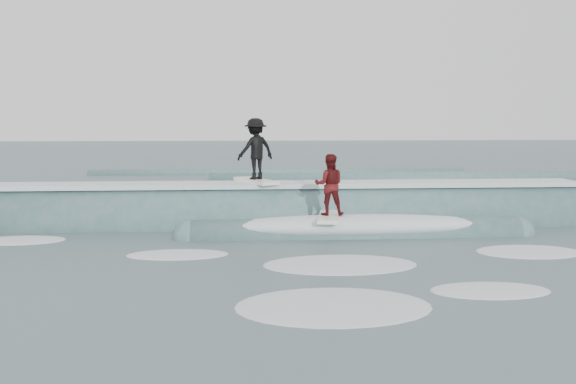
{
  "coord_description": "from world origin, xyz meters",
  "views": [
    {
      "loc": [
        -1.32,
        -15.35,
        3.19
      ],
      "look_at": [
        0.0,
        2.94,
        1.1
      ],
      "focal_mm": 40.0,
      "sensor_mm": 36.0,
      "label": 1
    }
  ],
  "objects": [
    {
      "name": "breaking_wave",
      "position": [
        0.19,
        3.71,
        0.04
      ],
      "size": [
        23.93,
        4.0,
        2.43
      ],
      "color": "#3C6465",
      "rests_on": "ground"
    },
    {
      "name": "surfer_black",
      "position": [
        -0.91,
        3.94,
        2.24
      ],
      "size": [
        1.37,
        2.04,
        1.94
      ],
      "color": "white",
      "rests_on": "ground"
    },
    {
      "name": "whitewater",
      "position": [
        0.01,
        -1.89,
        0.0
      ],
      "size": [
        15.0,
        8.37,
        0.1
      ],
      "color": "silver",
      "rests_on": "ground"
    },
    {
      "name": "ground",
      "position": [
        0.0,
        0.0,
        0.0
      ],
      "size": [
        160.0,
        160.0,
        0.0
      ],
      "primitive_type": "plane",
      "color": "#3E515B",
      "rests_on": "ground"
    },
    {
      "name": "surfer_red",
      "position": [
        1.03,
        1.74,
        1.33
      ],
      "size": [
        0.88,
        2.06,
        1.76
      ],
      "color": "white",
      "rests_on": "ground"
    },
    {
      "name": "far_swells",
      "position": [
        0.23,
        17.65,
        0.0
      ],
      "size": [
        40.32,
        8.65,
        0.8
      ],
      "color": "#3C6465",
      "rests_on": "ground"
    }
  ]
}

